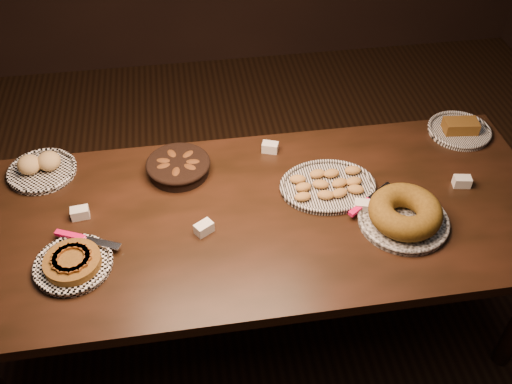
{
  "coord_description": "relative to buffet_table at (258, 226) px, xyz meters",
  "views": [
    {
      "loc": [
        -0.25,
        -1.59,
        2.38
      ],
      "look_at": [
        -0.0,
        0.05,
        0.82
      ],
      "focal_mm": 40.0,
      "sensor_mm": 36.0,
      "label": 1
    }
  ],
  "objects": [
    {
      "name": "ground",
      "position": [
        0.0,
        0.0,
        -0.68
      ],
      "size": [
        5.0,
        5.0,
        0.0
      ],
      "primitive_type": "plane",
      "color": "black",
      "rests_on": "ground"
    },
    {
      "name": "buffet_table",
      "position": [
        0.0,
        0.0,
        0.0
      ],
      "size": [
        2.4,
        1.0,
        0.75
      ],
      "color": "black",
      "rests_on": "ground"
    },
    {
      "name": "apple_tart_plate",
      "position": [
        -0.71,
        -0.17,
        0.1
      ],
      "size": [
        0.32,
        0.31,
        0.06
      ],
      "rotation": [
        0.0,
        0.0,
        0.34
      ],
      "color": "white",
      "rests_on": "buffet_table"
    },
    {
      "name": "madeleine_platter",
      "position": [
        0.31,
        0.1,
        0.09
      ],
      "size": [
        0.4,
        0.33,
        0.05
      ],
      "rotation": [
        0.0,
        0.0,
        -0.23
      ],
      "color": "black",
      "rests_on": "buffet_table"
    },
    {
      "name": "bundt_cake_plate",
      "position": [
        0.55,
        -0.14,
        0.12
      ],
      "size": [
        0.39,
        0.4,
        0.11
      ],
      "rotation": [
        0.0,
        0.0,
        -0.35
      ],
      "color": "black",
      "rests_on": "buffet_table"
    },
    {
      "name": "croissant_basket",
      "position": [
        -0.3,
        0.29,
        0.11
      ],
      "size": [
        0.31,
        0.31,
        0.07
      ],
      "rotation": [
        0.0,
        0.0,
        0.23
      ],
      "color": "black",
      "rests_on": "buffet_table"
    },
    {
      "name": "bread_roll_plate",
      "position": [
        -0.89,
        0.38,
        0.1
      ],
      "size": [
        0.29,
        0.29,
        0.09
      ],
      "rotation": [
        0.0,
        0.0,
        -0.36
      ],
      "color": "white",
      "rests_on": "buffet_table"
    },
    {
      "name": "loaf_plate",
      "position": [
        1.01,
        0.38,
        0.09
      ],
      "size": [
        0.29,
        0.29,
        0.07
      ],
      "rotation": [
        0.0,
        0.0,
        -0.11
      ],
      "color": "black",
      "rests_on": "buffet_table"
    },
    {
      "name": "tent_cards",
      "position": [
        0.1,
        0.08,
        0.1
      ],
      "size": [
        1.65,
        0.52,
        0.04
      ],
      "color": "white",
      "rests_on": "buffet_table"
    }
  ]
}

